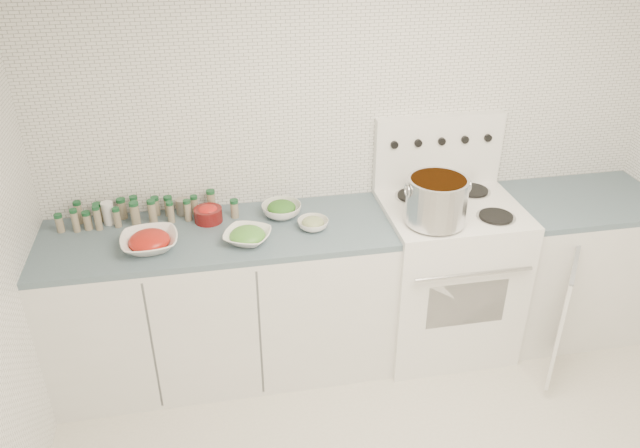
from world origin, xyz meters
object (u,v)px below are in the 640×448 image
Objects in this scene: stock_pot at (437,199)px; bowl_tomato at (149,241)px; stove at (445,271)px; bowl_snowpea at (247,236)px.

bowl_tomato is (-1.47, 0.07, -0.14)m from stock_pot.
bowl_snowpea is (-1.15, -0.12, 0.44)m from stove.
stove reaches higher than bowl_snowpea.
bowl_snowpea is at bearing -2.92° from bowl_tomato.
stock_pot is 1.12× the size of bowl_tomato.
stove is 0.63m from stock_pot.
stove is at bearing 5.84° from bowl_snowpea.
stock_pot is 1.00m from bowl_snowpea.
bowl_snowpea is (-0.98, 0.05, -0.15)m from stock_pot.
bowl_tomato is at bearing 177.08° from bowl_snowpea.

